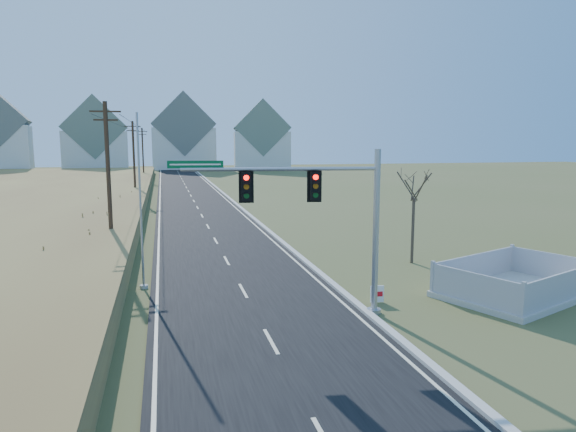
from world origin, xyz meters
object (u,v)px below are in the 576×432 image
at_px(fence_enclosure, 516,289).
at_px(open_sign, 377,294).
at_px(traffic_signal_mast, 329,213).
at_px(flagpole, 141,220).
at_px(bare_tree, 414,183).

height_order(fence_enclosure, open_sign, fence_enclosure).
height_order(traffic_signal_mast, fence_enclosure, traffic_signal_mast).
bearing_deg(fence_enclosure, flagpole, 140.20).
distance_m(open_sign, bare_tree, 8.71).
bearing_deg(bare_tree, fence_enclosure, -77.10).
height_order(open_sign, flagpole, flagpole).
bearing_deg(open_sign, bare_tree, 57.43).
distance_m(traffic_signal_mast, flagpole, 8.89).
distance_m(flagpole, bare_tree, 14.32).
bearing_deg(fence_enclosure, open_sign, 153.29).
xyz_separation_m(traffic_signal_mast, open_sign, (2.46, 0.96, -3.60)).
relative_size(fence_enclosure, open_sign, 10.77).
distance_m(fence_enclosure, bare_tree, 7.93).
bearing_deg(traffic_signal_mast, bare_tree, 52.20).
relative_size(flagpole, bare_tree, 1.45).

